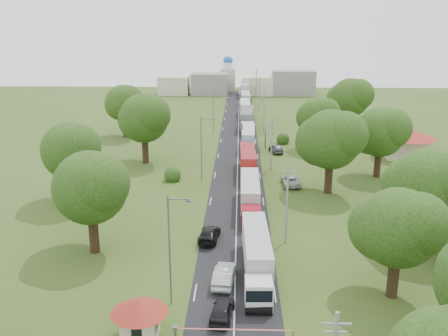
{
  "coord_description": "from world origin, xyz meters",
  "views": [
    {
      "loc": [
        0.31,
        -58.02,
        23.56
      ],
      "look_at": [
        -1.95,
        11.94,
        3.0
      ],
      "focal_mm": 40.0,
      "sensor_mm": 36.0,
      "label": 1
    }
  ],
  "objects_px": {
    "boom_barrier": "(216,330)",
    "car_lane_front": "(222,310)",
    "car_lane_mid": "(224,275)",
    "truck_0": "(257,255)",
    "info_sign": "(265,134)",
    "guard_booth": "(139,314)"
  },
  "relations": [
    {
      "from": "boom_barrier",
      "to": "car_lane_front",
      "type": "relative_size",
      "value": 2.15
    },
    {
      "from": "car_lane_front",
      "to": "car_lane_mid",
      "type": "height_order",
      "value": "car_lane_mid"
    },
    {
      "from": "truck_0",
      "to": "car_lane_mid",
      "type": "height_order",
      "value": "truck_0"
    },
    {
      "from": "info_sign",
      "to": "boom_barrier",
      "type": "bearing_deg",
      "value": -96.24
    },
    {
      "from": "truck_0",
      "to": "boom_barrier",
      "type": "bearing_deg",
      "value": -107.76
    },
    {
      "from": "car_lane_mid",
      "to": "guard_booth",
      "type": "bearing_deg",
      "value": 60.82
    },
    {
      "from": "guard_booth",
      "to": "car_lane_front",
      "type": "distance_m",
      "value": 7.06
    },
    {
      "from": "boom_barrier",
      "to": "car_lane_mid",
      "type": "bearing_deg",
      "value": 87.68
    },
    {
      "from": "info_sign",
      "to": "truck_0",
      "type": "distance_m",
      "value": 49.5
    },
    {
      "from": "guard_booth",
      "to": "info_sign",
      "type": "distance_m",
      "value": 61.27
    },
    {
      "from": "boom_barrier",
      "to": "car_lane_mid",
      "type": "distance_m",
      "value": 8.83
    },
    {
      "from": "guard_booth",
      "to": "info_sign",
      "type": "xyz_separation_m",
      "value": [
        12.4,
        60.0,
        0.84
      ]
    },
    {
      "from": "boom_barrier",
      "to": "info_sign",
      "type": "xyz_separation_m",
      "value": [
        6.56,
        60.0,
        2.11
      ]
    },
    {
      "from": "boom_barrier",
      "to": "guard_booth",
      "type": "xyz_separation_m",
      "value": [
        -5.84,
        -0.0,
        1.27
      ]
    },
    {
      "from": "guard_booth",
      "to": "info_sign",
      "type": "height_order",
      "value": "info_sign"
    },
    {
      "from": "truck_0",
      "to": "car_lane_front",
      "type": "relative_size",
      "value": 3.28
    },
    {
      "from": "boom_barrier",
      "to": "car_lane_front",
      "type": "xyz_separation_m",
      "value": [
        0.36,
        3.06,
        -0.16
      ]
    },
    {
      "from": "info_sign",
      "to": "car_lane_mid",
      "type": "height_order",
      "value": "info_sign"
    },
    {
      "from": "guard_booth",
      "to": "car_lane_mid",
      "type": "xyz_separation_m",
      "value": [
        6.2,
        8.82,
        -1.33
      ]
    },
    {
      "from": "guard_booth",
      "to": "car_lane_front",
      "type": "height_order",
      "value": "guard_booth"
    },
    {
      "from": "car_lane_mid",
      "to": "boom_barrier",
      "type": "bearing_deg",
      "value": 93.61
    },
    {
      "from": "boom_barrier",
      "to": "truck_0",
      "type": "bearing_deg",
      "value": 72.24
    }
  ]
}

